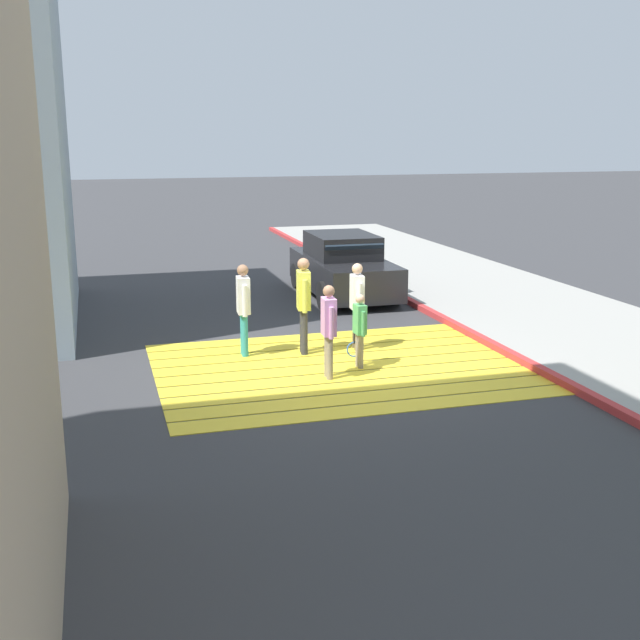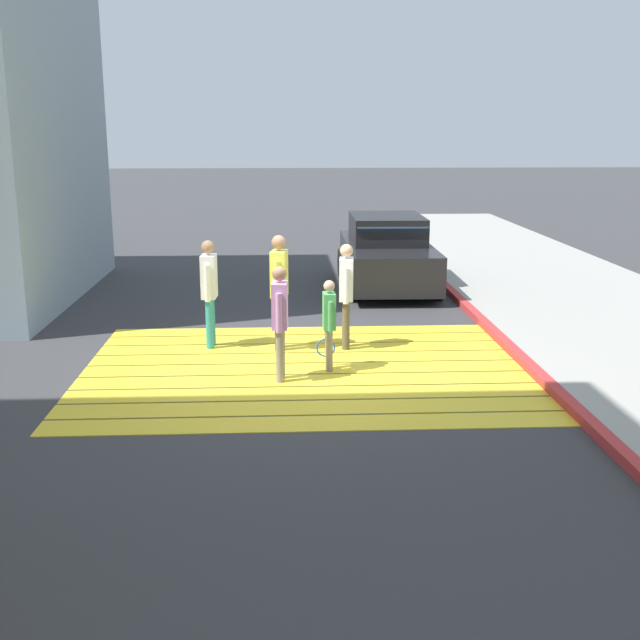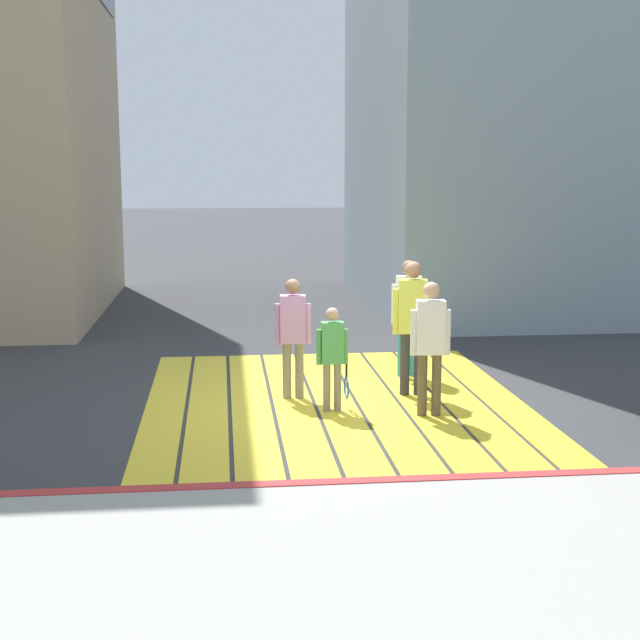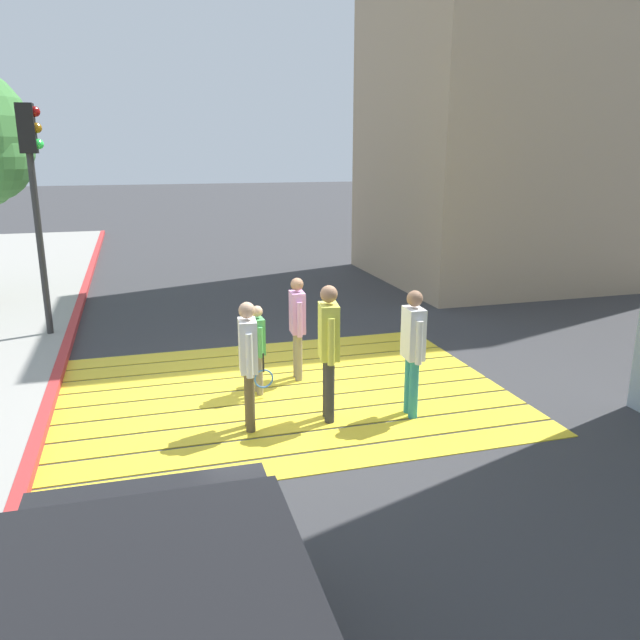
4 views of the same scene
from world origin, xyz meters
The scene contains 10 objects.
ground_plane centered at (0.00, 0.00, 0.00)m, with size 120.00×120.00×0.00m, color #38383A.
crosswalk_stripes centered at (0.00, 0.00, 0.01)m, with size 6.40×4.90×0.01m.
sidewalk_west centered at (-5.60, 0.00, 0.06)m, with size 4.80×40.00×0.12m, color #9E9B93.
curb_painted centered at (-3.25, 0.00, 0.07)m, with size 0.16×40.00×0.13m, color #BC3333.
building_far_south centered at (8.50, -5.31, 4.17)m, with size 8.00×7.04×8.34m.
pedestrian_adult_lead centered at (1.46, -1.25, 1.00)m, with size 0.24×0.50×1.72m.
pedestrian_adult_trailing centered at (-0.69, -1.07, 0.98)m, with size 0.25×0.49×1.68m.
pedestrian_adult_side centered at (0.35, 0.53, 0.94)m, with size 0.23×0.47×1.61m.
pedestrian_teen_behind centered at (0.36, -1.08, 1.06)m, with size 0.29×0.52×1.82m.
pedestrian_child_with_racket centered at (-0.35, 0.08, 0.75)m, with size 0.28×0.40×1.33m.
Camera 3 is at (-11.29, 1.44, 3.02)m, focal length 50.66 mm.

